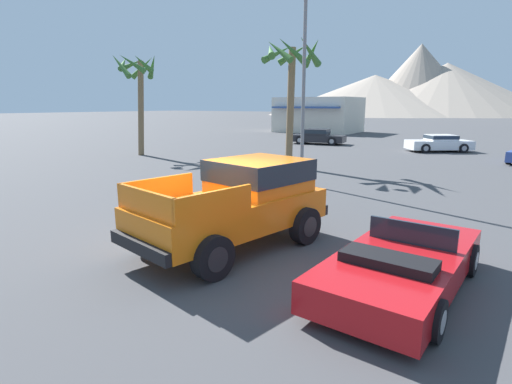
{
  "coord_description": "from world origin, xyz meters",
  "views": [
    {
      "loc": [
        5.35,
        -6.39,
        3.16
      ],
      "look_at": [
        0.16,
        1.45,
        1.1
      ],
      "focal_mm": 28.0,
      "sensor_mm": 36.0,
      "label": 1
    }
  ],
  "objects_px": {
    "parked_car_dark": "(318,136)",
    "palm_tree_tall": "(291,70)",
    "street_lamp_post": "(304,69)",
    "orange_pickup_truck": "(241,198)",
    "red_convertible_car": "(401,266)",
    "palm_tree_short": "(137,80)",
    "parked_car_white": "(439,143)"
  },
  "relations": [
    {
      "from": "street_lamp_post",
      "to": "palm_tree_short",
      "type": "relative_size",
      "value": 1.19
    },
    {
      "from": "parked_car_white",
      "to": "palm_tree_tall",
      "type": "distance_m",
      "value": 13.66
    },
    {
      "from": "parked_car_dark",
      "to": "palm_tree_tall",
      "type": "height_order",
      "value": "palm_tree_tall"
    },
    {
      "from": "red_convertible_car",
      "to": "palm_tree_short",
      "type": "xyz_separation_m",
      "value": [
        -18.82,
        10.5,
        4.27
      ]
    },
    {
      "from": "parked_car_white",
      "to": "orange_pickup_truck",
      "type": "bearing_deg",
      "value": 143.5
    },
    {
      "from": "parked_car_dark",
      "to": "palm_tree_short",
      "type": "bearing_deg",
      "value": -35.17
    },
    {
      "from": "red_convertible_car",
      "to": "parked_car_white",
      "type": "relative_size",
      "value": 1.0
    },
    {
      "from": "orange_pickup_truck",
      "to": "palm_tree_tall",
      "type": "xyz_separation_m",
      "value": [
        -4.77,
        10.96,
        3.77
      ]
    },
    {
      "from": "orange_pickup_truck",
      "to": "parked_car_white",
      "type": "distance_m",
      "value": 22.85
    },
    {
      "from": "street_lamp_post",
      "to": "palm_tree_tall",
      "type": "xyz_separation_m",
      "value": [
        -2.64,
        3.79,
        0.35
      ]
    },
    {
      "from": "red_convertible_car",
      "to": "orange_pickup_truck",
      "type": "bearing_deg",
      "value": 178.22
    },
    {
      "from": "parked_car_dark",
      "to": "palm_tree_tall",
      "type": "relative_size",
      "value": 0.71
    },
    {
      "from": "parked_car_dark",
      "to": "palm_tree_tall",
      "type": "xyz_separation_m",
      "value": [
        4.07,
        -12.28,
        4.24
      ]
    },
    {
      "from": "orange_pickup_truck",
      "to": "street_lamp_post",
      "type": "distance_m",
      "value": 8.22
    },
    {
      "from": "orange_pickup_truck",
      "to": "street_lamp_post",
      "type": "xyz_separation_m",
      "value": [
        -2.13,
        7.17,
        3.41
      ]
    },
    {
      "from": "parked_car_dark",
      "to": "street_lamp_post",
      "type": "bearing_deg",
      "value": 13.34
    },
    {
      "from": "orange_pickup_truck",
      "to": "red_convertible_car",
      "type": "distance_m",
      "value": 3.73
    },
    {
      "from": "parked_car_dark",
      "to": "palm_tree_short",
      "type": "distance_m",
      "value": 15.08
    },
    {
      "from": "orange_pickup_truck",
      "to": "parked_car_white",
      "type": "relative_size",
      "value": 1.13
    },
    {
      "from": "red_convertible_car",
      "to": "palm_tree_short",
      "type": "height_order",
      "value": "palm_tree_short"
    },
    {
      "from": "parked_car_dark",
      "to": "palm_tree_tall",
      "type": "distance_m",
      "value": 13.61
    },
    {
      "from": "palm_tree_tall",
      "to": "palm_tree_short",
      "type": "xyz_separation_m",
      "value": [
        -10.4,
        -0.78,
        -0.16
      ]
    },
    {
      "from": "street_lamp_post",
      "to": "palm_tree_tall",
      "type": "bearing_deg",
      "value": 124.83
    },
    {
      "from": "parked_car_dark",
      "to": "parked_car_white",
      "type": "xyz_separation_m",
      "value": [
        9.3,
        -0.4,
        -0.02
      ]
    },
    {
      "from": "orange_pickup_truck",
      "to": "red_convertible_car",
      "type": "bearing_deg",
      "value": 5.68
    },
    {
      "from": "red_convertible_car",
      "to": "street_lamp_post",
      "type": "relative_size",
      "value": 0.6
    },
    {
      "from": "orange_pickup_truck",
      "to": "parked_car_dark",
      "type": "height_order",
      "value": "orange_pickup_truck"
    },
    {
      "from": "red_convertible_car",
      "to": "palm_tree_tall",
      "type": "distance_m",
      "value": 14.76
    },
    {
      "from": "parked_car_dark",
      "to": "street_lamp_post",
      "type": "relative_size",
      "value": 0.61
    },
    {
      "from": "orange_pickup_truck",
      "to": "parked_car_dark",
      "type": "xyz_separation_m",
      "value": [
        -8.84,
        23.24,
        -0.47
      ]
    },
    {
      "from": "red_convertible_car",
      "to": "palm_tree_short",
      "type": "distance_m",
      "value": 21.97
    },
    {
      "from": "street_lamp_post",
      "to": "palm_tree_short",
      "type": "distance_m",
      "value": 13.38
    }
  ]
}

